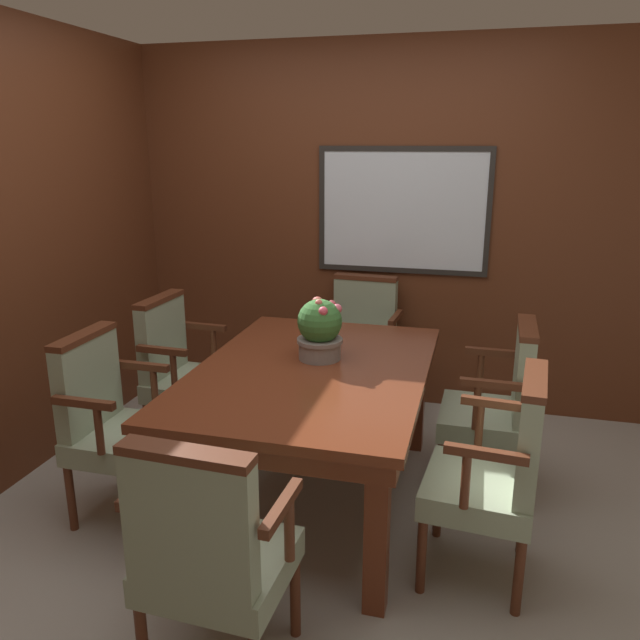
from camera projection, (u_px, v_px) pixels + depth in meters
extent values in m
plane|color=#A39E93|center=(289.00, 530.00, 3.00)|extent=(14.00, 14.00, 0.00)
cube|color=#5B2D19|center=(362.00, 229.00, 4.28)|extent=(7.20, 0.06, 2.45)
cube|color=white|center=(403.00, 211.00, 4.14)|extent=(1.07, 0.01, 0.77)
cube|color=#282623|center=(405.00, 149.00, 4.03)|extent=(1.14, 0.02, 0.04)
cube|color=#282623|center=(401.00, 270.00, 4.25)|extent=(1.14, 0.02, 0.03)
cube|color=#282623|center=(322.00, 209.00, 4.27)|extent=(0.04, 0.02, 0.77)
cube|color=#282623|center=(489.00, 213.00, 4.00)|extent=(0.03, 0.02, 0.77)
cube|color=maroon|center=(165.00, 501.00, 2.62)|extent=(0.09, 0.09, 0.69)
cube|color=maroon|center=(377.00, 534.00, 2.40)|extent=(0.09, 0.09, 0.69)
cube|color=maroon|center=(273.00, 381.00, 3.94)|extent=(0.09, 0.09, 0.69)
cube|color=maroon|center=(417.00, 395.00, 3.72)|extent=(0.09, 0.09, 0.69)
cube|color=maroon|center=(312.00, 384.00, 3.09)|extent=(1.05, 1.56, 0.09)
cube|color=maroon|center=(312.00, 371.00, 3.07)|extent=(1.11, 1.62, 0.04)
cylinder|color=#562B19|center=(447.00, 437.00, 3.57)|extent=(0.04, 0.04, 0.34)
cylinder|color=#562B19|center=(440.00, 472.00, 3.19)|extent=(0.04, 0.04, 0.34)
cylinder|color=#562B19|center=(516.00, 446.00, 3.47)|extent=(0.04, 0.04, 0.34)
cylinder|color=#562B19|center=(518.00, 483.00, 3.09)|extent=(0.04, 0.04, 0.34)
cube|color=#93A384|center=(483.00, 419.00, 3.27)|extent=(0.45, 0.48, 0.11)
cube|color=#93A384|center=(523.00, 373.00, 3.14)|extent=(0.09, 0.43, 0.45)
cube|color=#562B19|center=(528.00, 328.00, 3.08)|extent=(0.10, 0.43, 0.03)
cylinder|color=#562B19|center=(480.00, 372.00, 3.45)|extent=(0.04, 0.04, 0.24)
cube|color=#562B19|center=(494.00, 352.00, 3.40)|extent=(0.31, 0.04, 0.04)
cylinder|color=#562B19|center=(477.00, 406.00, 3.00)|extent=(0.04, 0.04, 0.24)
cube|color=#562B19|center=(493.00, 384.00, 2.95)|extent=(0.31, 0.04, 0.04)
cylinder|color=#562B19|center=(438.00, 503.00, 2.92)|extent=(0.04, 0.04, 0.34)
cylinder|color=#562B19|center=(421.00, 555.00, 2.55)|extent=(0.04, 0.04, 0.34)
cylinder|color=#562B19|center=(523.00, 519.00, 2.79)|extent=(0.04, 0.04, 0.34)
cylinder|color=#562B19|center=(519.00, 577.00, 2.42)|extent=(0.04, 0.04, 0.34)
cube|color=#93A384|center=(478.00, 490.00, 2.61)|extent=(0.48, 0.51, 0.11)
cube|color=#93A384|center=(530.00, 436.00, 2.47)|extent=(0.12, 0.44, 0.45)
cube|color=#562B19|center=(535.00, 380.00, 2.41)|extent=(0.13, 0.44, 0.03)
cylinder|color=#562B19|center=(479.00, 426.00, 2.79)|extent=(0.04, 0.04, 0.24)
cube|color=#562B19|center=(497.00, 404.00, 2.74)|extent=(0.31, 0.06, 0.04)
cylinder|color=#562B19|center=(466.00, 480.00, 2.35)|extent=(0.04, 0.04, 0.24)
cube|color=#562B19|center=(486.00, 454.00, 2.30)|extent=(0.31, 0.06, 0.04)
cylinder|color=#562B19|center=(320.00, 396.00, 4.15)|extent=(0.04, 0.04, 0.34)
cylinder|color=#562B19|center=(380.00, 403.00, 4.03)|extent=(0.04, 0.04, 0.34)
cylinder|color=#562B19|center=(337.00, 376.00, 4.50)|extent=(0.04, 0.04, 0.34)
cylinder|color=#562B19|center=(392.00, 383.00, 4.37)|extent=(0.04, 0.04, 0.34)
cube|color=#93A384|center=(358.00, 358.00, 4.20)|extent=(0.50, 0.47, 0.11)
cube|color=#93A384|center=(365.00, 311.00, 4.29)|extent=(0.43, 0.11, 0.45)
cube|color=#562B19|center=(366.00, 277.00, 4.22)|extent=(0.44, 0.12, 0.03)
cylinder|color=#562B19|center=(322.00, 331.00, 4.20)|extent=(0.04, 0.04, 0.24)
cube|color=#562B19|center=(325.00, 311.00, 4.22)|extent=(0.06, 0.31, 0.04)
cylinder|color=#562B19|center=(393.00, 338.00, 4.05)|extent=(0.04, 0.04, 0.24)
cube|color=#562B19|center=(396.00, 318.00, 4.08)|extent=(0.06, 0.31, 0.04)
cylinder|color=#562B19|center=(206.00, 439.00, 3.55)|extent=(0.04, 0.04, 0.34)
cylinder|color=#562B19|center=(236.00, 410.00, 3.92)|extent=(0.04, 0.04, 0.34)
cylinder|color=#562B19|center=(148.00, 430.00, 3.66)|extent=(0.04, 0.04, 0.34)
cylinder|color=#562B19|center=(183.00, 403.00, 4.03)|extent=(0.04, 0.04, 0.34)
cube|color=#93A384|center=(192.00, 385.00, 3.73)|extent=(0.46, 0.49, 0.11)
cube|color=#93A384|center=(162.00, 338.00, 3.70)|extent=(0.10, 0.43, 0.45)
cube|color=#562B19|center=(159.00, 299.00, 3.64)|extent=(0.11, 0.43, 0.03)
cylinder|color=#562B19|center=(174.00, 372.00, 3.45)|extent=(0.04, 0.04, 0.24)
cube|color=#562B19|center=(162.00, 350.00, 3.43)|extent=(0.31, 0.05, 0.04)
cylinder|color=#562B19|center=(214.00, 346.00, 3.89)|extent=(0.04, 0.04, 0.24)
cube|color=#562B19|center=(203.00, 326.00, 3.88)|extent=(0.31, 0.05, 0.04)
cylinder|color=#562B19|center=(295.00, 596.00, 2.32)|extent=(0.04, 0.04, 0.34)
cylinder|color=#562B19|center=(197.00, 574.00, 2.44)|extent=(0.04, 0.04, 0.34)
cube|color=#93A384|center=(220.00, 565.00, 2.14)|extent=(0.49, 0.46, 0.11)
cube|color=#93A384|center=(190.00, 525.00, 1.90)|extent=(0.43, 0.10, 0.45)
cube|color=#562B19|center=(185.00, 454.00, 1.83)|extent=(0.43, 0.11, 0.03)
cylinder|color=#562B19|center=(289.00, 528.00, 2.05)|extent=(0.04, 0.04, 0.24)
cube|color=#562B19|center=(282.00, 507.00, 1.96)|extent=(0.05, 0.31, 0.04)
cylinder|color=#562B19|center=(159.00, 504.00, 2.19)|extent=(0.04, 0.04, 0.24)
cube|color=#562B19|center=(146.00, 483.00, 2.10)|extent=(0.05, 0.31, 0.04)
cylinder|color=#562B19|center=(142.00, 509.00, 2.87)|extent=(0.04, 0.04, 0.34)
cylinder|color=#562B19|center=(183.00, 466.00, 3.25)|extent=(0.04, 0.04, 0.34)
cylinder|color=#562B19|center=(71.00, 497.00, 2.96)|extent=(0.04, 0.04, 0.34)
cylinder|color=#562B19|center=(119.00, 457.00, 3.34)|extent=(0.04, 0.04, 0.34)
cube|color=#93A384|center=(126.00, 440.00, 3.04)|extent=(0.44, 0.47, 0.11)
cube|color=#93A384|center=(88.00, 383.00, 3.01)|extent=(0.08, 0.43, 0.45)
cube|color=#562B19|center=(83.00, 336.00, 2.95)|extent=(0.09, 0.43, 0.03)
cylinder|color=#562B19|center=(99.00, 429.00, 2.76)|extent=(0.04, 0.04, 0.24)
cube|color=#562B19|center=(83.00, 403.00, 2.74)|extent=(0.31, 0.04, 0.04)
cylinder|color=#562B19|center=(154.00, 389.00, 3.21)|extent=(0.04, 0.04, 0.24)
cube|color=#562B19|center=(141.00, 366.00, 3.20)|extent=(0.31, 0.04, 0.04)
cylinder|color=gray|center=(320.00, 348.00, 3.17)|extent=(0.21, 0.21, 0.11)
cylinder|color=gray|center=(320.00, 340.00, 3.16)|extent=(0.23, 0.23, 0.02)
sphere|color=#387033|center=(320.00, 321.00, 3.13)|extent=(0.23, 0.23, 0.23)
sphere|color=#E24E6A|center=(321.00, 304.00, 3.19)|extent=(0.05, 0.05, 0.05)
sphere|color=#D75B6A|center=(307.00, 317.00, 3.21)|extent=(0.05, 0.05, 0.05)
sphere|color=#D1685B|center=(319.00, 303.00, 3.07)|extent=(0.04, 0.04, 0.04)
sphere|color=#E75167|center=(323.00, 311.00, 3.04)|extent=(0.05, 0.05, 0.05)
sphere|color=#E7695E|center=(317.00, 302.00, 3.17)|extent=(0.06, 0.06, 0.06)
sphere|color=#D95361|center=(332.00, 304.00, 3.15)|extent=(0.04, 0.04, 0.04)
sphere|color=#E0695C|center=(336.00, 313.00, 3.19)|extent=(0.05, 0.05, 0.05)
sphere|color=#DC5B72|center=(337.00, 309.00, 3.13)|extent=(0.05, 0.05, 0.05)
sphere|color=#E36962|center=(330.00, 313.00, 3.22)|extent=(0.05, 0.05, 0.05)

